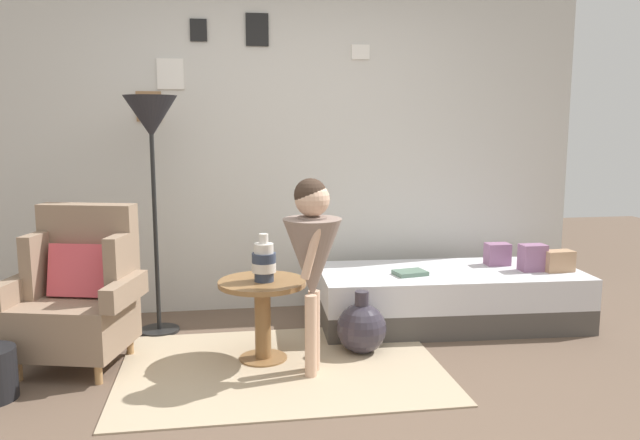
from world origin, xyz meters
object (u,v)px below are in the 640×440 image
(side_table, at_px, (263,304))
(demijohn_near, at_px, (361,328))
(daybed, at_px, (449,297))
(floor_lamp, at_px, (151,129))
(vase_striped, at_px, (264,261))
(book_on_daybed, at_px, (410,273))
(armchair, at_px, (79,294))
(person_child, at_px, (312,250))

(side_table, relative_size, demijohn_near, 1.33)
(daybed, height_order, floor_lamp, floor_lamp)
(daybed, relative_size, vase_striped, 6.59)
(side_table, bearing_deg, book_on_daybed, 22.00)
(daybed, height_order, demijohn_near, demijohn_near)
(armchair, bearing_deg, demijohn_near, -3.26)
(daybed, height_order, vase_striped, vase_striped)
(vase_striped, distance_m, floor_lamp, 1.26)
(armchair, distance_m, book_on_daybed, 2.20)
(floor_lamp, relative_size, demijohn_near, 4.06)
(book_on_daybed, bearing_deg, vase_striped, -157.04)
(person_child, distance_m, demijohn_near, 0.75)
(daybed, distance_m, vase_striped, 1.56)
(daybed, distance_m, person_child, 1.49)
(vase_striped, relative_size, person_child, 0.25)
(floor_lamp, bearing_deg, daybed, -3.64)
(book_on_daybed, height_order, demijohn_near, book_on_daybed)
(daybed, height_order, side_table, side_table)
(floor_lamp, bearing_deg, demijohn_near, -25.31)
(book_on_daybed, distance_m, demijohn_near, 0.65)
(person_child, bearing_deg, armchair, 163.89)
(daybed, relative_size, floor_lamp, 1.17)
(person_child, height_order, demijohn_near, person_child)
(vase_striped, bearing_deg, demijohn_near, 4.43)
(book_on_daybed, bearing_deg, demijohn_near, -137.65)
(side_table, height_order, vase_striped, vase_striped)
(floor_lamp, bearing_deg, armchair, -127.85)
(daybed, xyz_separation_m, vase_striped, (-1.40, -0.54, 0.43))
(person_child, xyz_separation_m, demijohn_near, (0.36, 0.30, -0.58))
(floor_lamp, distance_m, book_on_daybed, 2.05)
(side_table, bearing_deg, demijohn_near, 2.87)
(armchair, xyz_separation_m, floor_lamp, (0.41, 0.53, 0.99))
(armchair, height_order, vase_striped, armchair)
(side_table, distance_m, vase_striped, 0.27)
(daybed, bearing_deg, vase_striped, -158.80)
(vase_striped, xyz_separation_m, floor_lamp, (-0.71, 0.68, 0.79))
(floor_lamp, height_order, person_child, floor_lamp)
(vase_striped, xyz_separation_m, demijohn_near, (0.62, 0.05, -0.47))
(armchair, distance_m, daybed, 2.56)
(demijohn_near, bearing_deg, person_child, -140.49)
(daybed, xyz_separation_m, person_child, (-1.14, -0.79, 0.55))
(side_table, height_order, book_on_daybed, side_table)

